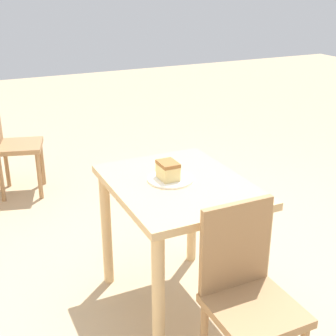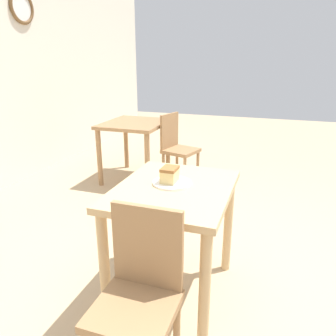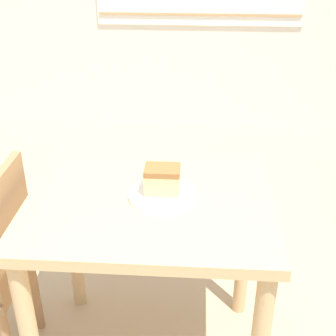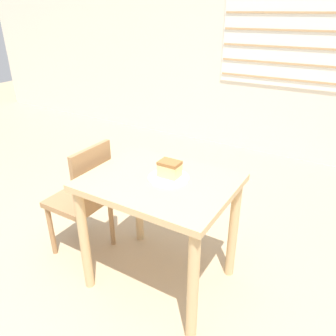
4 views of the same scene
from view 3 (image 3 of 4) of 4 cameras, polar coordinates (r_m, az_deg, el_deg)
dining_table_near at (r=1.68m, az=-2.18°, el=-7.95°), size 0.85×0.67×0.76m
plate at (r=1.61m, az=-0.68°, el=-3.29°), size 0.24×0.24×0.01m
cake_slice at (r=1.60m, az=-0.70°, el=-1.40°), size 0.12×0.09×0.09m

